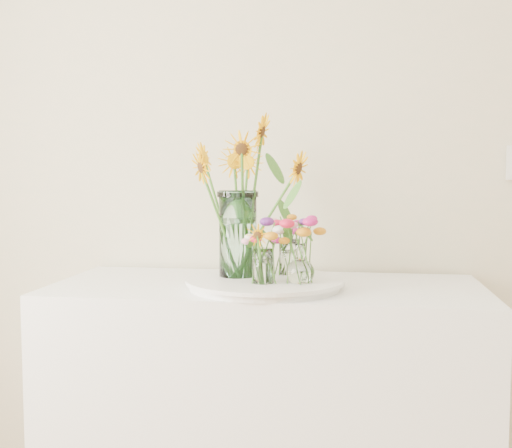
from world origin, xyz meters
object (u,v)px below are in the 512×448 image
Objects in this scene: small_vase_a at (263,267)px; small_vase_c at (290,257)px; tray at (265,284)px; counter at (266,418)px; small_vase_b at (300,264)px; mason_jar at (238,234)px.

small_vase_c is at bearing 70.66° from small_vase_a.
small_vase_a is (0.01, -0.08, 0.07)m from tray.
small_vase_a is (0.01, -0.15, 0.53)m from counter.
tray is 0.14m from small_vase_c.
counter is 0.55m from small_vase_a.
counter is 11.12× the size of small_vase_b.
mason_jar reaches higher than small_vase_a.
counter is 0.47m from tray.
small_vase_b is (0.12, -0.12, 0.54)m from counter.
small_vase_c is (0.06, 0.18, 0.01)m from small_vase_a.
mason_jar is 2.25× the size of small_vase_b.
small_vase_b is at bearing -73.02° from small_vase_c.
tray is at bearing 155.40° from small_vase_b.
counter is 2.94× the size of tray.
tray is at bearing -87.14° from counter.
mason_jar is at bearing -160.02° from small_vase_c.
small_vase_c is (-0.05, 0.16, -0.00)m from small_vase_b.
tray reaches higher than counter.
small_vase_c is at bearing 106.98° from small_vase_b.
mason_jar is 0.18m from small_vase_a.
counter is 0.56m from small_vase_b.
small_vase_b is at bearing -24.60° from tray.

